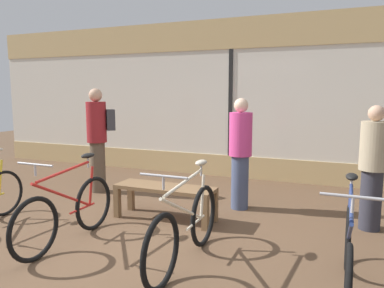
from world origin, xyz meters
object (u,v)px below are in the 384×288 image
Objects in this scene: customer_near_rack at (98,136)px; customer_mid_floor at (375,164)px; bicycle_left at (68,211)px; bicycle_far_right at (348,253)px; bicycle_right at (186,227)px; customer_by_window at (240,152)px; display_bench at (165,192)px.

customer_mid_floor is at bearing -2.76° from customer_near_rack.
bicycle_far_right is at bearing 0.98° from bicycle_left.
bicycle_far_right is 1.86m from customer_mid_floor.
customer_mid_floor reaches higher than bicycle_far_right.
customer_by_window is at bearing 89.60° from bicycle_right.
customer_near_rack reaches higher than customer_by_window.
bicycle_far_right is at bearing -52.82° from customer_by_window.
bicycle_left is 3.79m from customer_mid_floor.
customer_near_rack reaches higher than bicycle_left.
bicycle_left is at bearing -119.77° from display_bench.
bicycle_left is 0.95× the size of bicycle_right.
customer_by_window is 1.81m from customer_mid_floor.
customer_near_rack is at bearing 141.70° from bicycle_right.
customer_by_window is at bearing 54.00° from bicycle_left.
bicycle_right reaches higher than bicycle_left.
customer_by_window is at bearing 173.21° from customer_mid_floor.
customer_mid_floor is at bearing 29.18° from bicycle_left.
bicycle_left is at bearing -178.64° from bicycle_right.
customer_by_window reaches higher than bicycle_right.
bicycle_right reaches higher than bicycle_far_right.
customer_by_window is at bearing 0.08° from customer_near_rack.
bicycle_far_right is at bearing 0.62° from bicycle_right.
bicycle_far_right is 2.58m from display_bench.
bicycle_right reaches higher than display_bench.
bicycle_right is 1.25× the size of display_bench.
customer_mid_floor reaches higher than bicycle_right.
bicycle_far_right is 2.55m from customer_by_window.
display_bench is 0.77× the size of customer_near_rack.
display_bench is at bearing 60.23° from bicycle_left.
customer_near_rack is (-1.74, 0.87, 0.60)m from display_bench.
customer_mid_floor is at bearing 81.01° from bicycle_far_right.
bicycle_left is at bearing -179.02° from bicycle_far_right.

